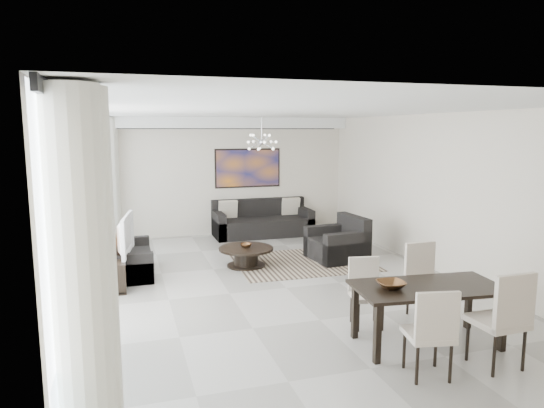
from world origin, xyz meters
name	(u,v)px	position (x,y,z in m)	size (l,w,h in m)	color
room_shell	(313,201)	(0.46, 0.00, 1.45)	(6.00, 9.00, 2.90)	#A8A39B
window_wall	(100,209)	(-2.86, 0.00, 1.47)	(0.37, 8.95, 2.90)	silver
soffit	(229,123)	(0.00, 4.30, 2.77)	(5.98, 0.40, 0.26)	white
painting	(248,168)	(0.50, 4.47, 1.65)	(1.68, 0.04, 0.98)	orange
chandelier	(262,142)	(0.30, 2.50, 2.35)	(0.66, 0.66, 0.71)	silver
rug	(303,262)	(0.82, 1.38, 0.01)	(2.63, 2.02, 0.01)	black
coffee_table	(246,256)	(-0.32, 1.47, 0.21)	(1.05, 1.05, 0.37)	black
bowl_coffee	(246,245)	(-0.30, 1.51, 0.40)	(0.21, 0.21, 0.07)	brown
sofa_main	(262,223)	(0.76, 4.07, 0.30)	(2.41, 0.99, 0.88)	black
loveseat	(125,261)	(-2.54, 1.58, 0.25)	(0.84, 1.50, 0.75)	black
armchair	(338,245)	(1.59, 1.40, 0.30)	(1.08, 1.12, 0.88)	black
side_table	(119,244)	(-2.65, 2.49, 0.37)	(0.40, 0.40, 0.55)	black
tv_console	(112,268)	(-2.76, 1.20, 0.25)	(0.44, 1.58, 0.49)	black
television	(120,235)	(-2.60, 1.19, 0.83)	(1.16, 0.15, 0.67)	gray
dining_table	(428,293)	(0.94, -2.52, 0.66)	(1.86, 1.07, 0.74)	black
dining_chair_sw	(432,328)	(0.47, -3.28, 0.57)	(0.54, 0.54, 0.99)	#BBAB9B
dining_chair_se	(505,314)	(1.35, -3.33, 0.65)	(0.53, 0.53, 1.12)	#BBAB9B
dining_chair_nw	(365,287)	(0.53, -1.73, 0.52)	(0.48, 0.48, 0.91)	#BBAB9B
dining_chair_ne	(424,274)	(1.46, -1.69, 0.59)	(0.48, 0.48, 1.03)	#BBAB9B
bowl_dining	(391,285)	(0.47, -2.46, 0.78)	(0.33, 0.33, 0.08)	brown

